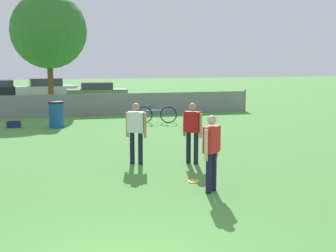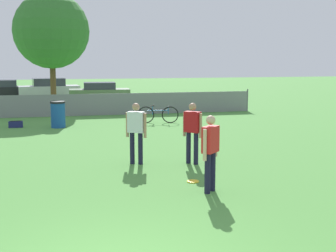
# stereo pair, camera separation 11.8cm
# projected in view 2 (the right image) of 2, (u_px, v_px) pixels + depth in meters

# --- Properties ---
(fence_backline) EXTENTS (19.39, 0.07, 1.21)m
(fence_backline) POSITION_uv_depth(u_px,v_px,m) (68.00, 105.00, 23.43)
(fence_backline) COLOR gray
(fence_backline) RESTS_ON ground_plane
(tree_near_pole) EXTENTS (4.23, 4.23, 6.53)m
(tree_near_pole) POSITION_uv_depth(u_px,v_px,m) (51.00, 31.00, 26.08)
(tree_near_pole) COLOR brown
(tree_near_pole) RESTS_ON ground_plane
(player_defender_red) EXTENTS (0.47, 0.47, 1.69)m
(player_defender_red) POSITION_uv_depth(u_px,v_px,m) (210.00, 148.00, 10.07)
(player_defender_red) COLOR #191933
(player_defender_red) RESTS_ON ground_plane
(player_receiver_white) EXTENTS (0.52, 0.42, 1.69)m
(player_receiver_white) POSITION_uv_depth(u_px,v_px,m) (136.00, 129.00, 12.77)
(player_receiver_white) COLOR #191933
(player_receiver_white) RESTS_ON ground_plane
(player_thrower_red) EXTENTS (0.46, 0.48, 1.69)m
(player_thrower_red) POSITION_uv_depth(u_px,v_px,m) (192.00, 129.00, 12.80)
(player_thrower_red) COLOR #191933
(player_thrower_red) RESTS_ON ground_plane
(frisbee_disc) EXTENTS (0.29, 0.29, 0.03)m
(frisbee_disc) POSITION_uv_depth(u_px,v_px,m) (193.00, 181.00, 11.04)
(frisbee_disc) COLOR yellow
(frisbee_disc) RESTS_ON ground_plane
(bicycle_sideline) EXTENTS (1.80, 0.55, 0.80)m
(bicycle_sideline) POSITION_uv_depth(u_px,v_px,m) (158.00, 115.00, 20.94)
(bicycle_sideline) COLOR black
(bicycle_sideline) RESTS_ON ground_plane
(trash_bin) EXTENTS (0.62, 0.62, 1.10)m
(trash_bin) POSITION_uv_depth(u_px,v_px,m) (58.00, 114.00, 19.60)
(trash_bin) COLOR #194C99
(trash_bin) RESTS_ON ground_plane
(gear_bag_sideline) EXTENTS (0.56, 0.31, 0.28)m
(gear_bag_sideline) POSITION_uv_depth(u_px,v_px,m) (16.00, 124.00, 19.69)
(gear_bag_sideline) COLOR navy
(gear_bag_sideline) RESTS_ON ground_plane
(parked_car_dark) EXTENTS (4.41, 2.03, 1.34)m
(parked_car_dark) POSITION_uv_depth(u_px,v_px,m) (1.00, 89.00, 33.47)
(parked_car_dark) COLOR black
(parked_car_dark) RESTS_ON ground_plane
(parked_car_silver) EXTENTS (4.42, 2.21, 1.45)m
(parked_car_silver) POSITION_uv_depth(u_px,v_px,m) (49.00, 89.00, 33.75)
(parked_car_silver) COLOR black
(parked_car_silver) RESTS_ON ground_plane
(parked_car_olive) EXTENTS (4.10, 1.92, 1.27)m
(parked_car_olive) POSITION_uv_depth(u_px,v_px,m) (100.00, 92.00, 31.64)
(parked_car_olive) COLOR black
(parked_car_olive) RESTS_ON ground_plane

